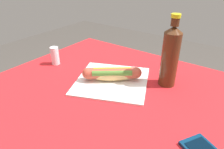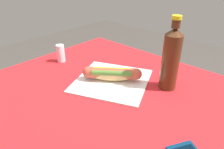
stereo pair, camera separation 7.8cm
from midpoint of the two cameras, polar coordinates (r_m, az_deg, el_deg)
dining_table at (r=0.84m, az=3.92°, el=-14.79°), size 0.96×0.77×0.78m
paper_wrapper at (r=0.79m, az=2.81°, el=-1.79°), size 0.35×0.35×0.01m
hot_dog at (r=0.78m, az=2.87°, el=0.16°), size 0.19×0.15×0.05m
soda_bottle at (r=0.75m, az=18.89°, el=4.18°), size 0.06×0.06×0.26m
salt_shaker at (r=0.96m, az=-11.75°, el=5.71°), size 0.04×0.04×0.08m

